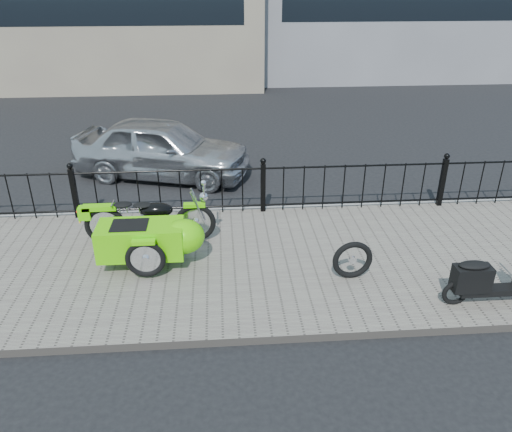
{
  "coord_description": "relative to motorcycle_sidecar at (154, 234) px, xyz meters",
  "views": [
    {
      "loc": [
        -0.79,
        -7.37,
        4.31
      ],
      "look_at": [
        -0.24,
        -0.1,
        0.7
      ],
      "focal_mm": 35.0,
      "sensor_mm": 36.0,
      "label": 1
    }
  ],
  "objects": [
    {
      "name": "curb",
      "position": [
        1.87,
        1.85,
        -0.53
      ],
      "size": [
        30.0,
        0.1,
        0.12
      ],
      "primitive_type": "cube",
      "color": "gray",
      "rests_on": "ground"
    },
    {
      "name": "sedan_car",
      "position": [
        -0.23,
        3.98,
        0.08
      ],
      "size": [
        4.27,
        2.67,
        1.36
      ],
      "primitive_type": "imported",
      "rotation": [
        0.0,
        0.0,
        1.28
      ],
      "color": "#B0B2B7",
      "rests_on": "ground"
    },
    {
      "name": "sidewalk",
      "position": [
        1.87,
        -0.09,
        -0.53
      ],
      "size": [
        30.0,
        3.8,
        0.12
      ],
      "primitive_type": "cube",
      "color": "#6A625A",
      "rests_on": "ground"
    },
    {
      "name": "spare_tire",
      "position": [
        2.99,
        -0.72,
        -0.17
      ],
      "size": [
        0.62,
        0.12,
        0.62
      ],
      "primitive_type": "torus",
      "rotation": [
        1.57,
        0.0,
        0.06
      ],
      "color": "black",
      "rests_on": "sidewalk"
    },
    {
      "name": "ground",
      "position": [
        1.87,
        0.41,
        -0.59
      ],
      "size": [
        120.0,
        120.0,
        0.0
      ],
      "primitive_type": "plane",
      "color": "black",
      "rests_on": "ground"
    },
    {
      "name": "scooter",
      "position": [
        4.67,
        -1.49,
        -0.11
      ],
      "size": [
        1.39,
        0.41,
        0.94
      ],
      "color": "black",
      "rests_on": "sidewalk"
    },
    {
      "name": "motorcycle_sidecar",
      "position": [
        0.0,
        0.0,
        0.0
      ],
      "size": [
        2.28,
        1.48,
        0.98
      ],
      "color": "black",
      "rests_on": "sidewalk"
    },
    {
      "name": "iron_fence",
      "position": [
        1.87,
        1.71,
        -0.01
      ],
      "size": [
        14.11,
        0.11,
        1.08
      ],
      "color": "black",
      "rests_on": "sidewalk"
    }
  ]
}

